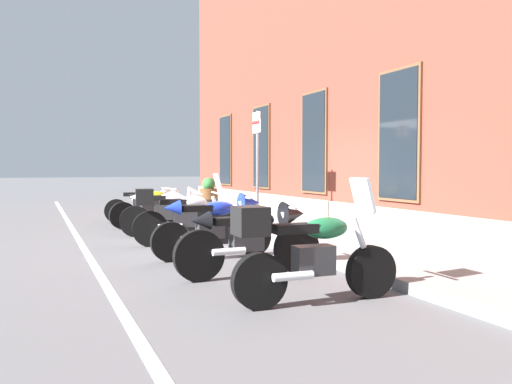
% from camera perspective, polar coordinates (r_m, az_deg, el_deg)
% --- Properties ---
extents(ground_plane, '(140.00, 140.00, 0.00)m').
position_cam_1_polar(ground_plane, '(10.53, -0.45, -5.40)').
color(ground_plane, '#4C4C4F').
extents(sidewalk, '(28.65, 2.36, 0.14)m').
position_cam_1_polar(sidewalk, '(11.02, 5.24, -4.68)').
color(sidewalk, slate).
rests_on(sidewalk, ground_plane).
extents(lane_stripe, '(28.65, 0.12, 0.01)m').
position_cam_1_polar(lane_stripe, '(9.77, -18.16, -6.15)').
color(lane_stripe, silver).
rests_on(lane_stripe, ground_plane).
extents(brick_pub_facade, '(22.65, 7.85, 10.00)m').
position_cam_1_polar(brick_pub_facade, '(14.48, 24.05, 16.50)').
color(brick_pub_facade, maroon).
rests_on(brick_pub_facade, ground_plane).
extents(motorcycle_grey_naked, '(0.62, 2.04, 0.94)m').
position_cam_1_polar(motorcycle_grey_naked, '(14.47, -12.18, -1.36)').
color(motorcycle_grey_naked, black).
rests_on(motorcycle_grey_naked, ground_plane).
extents(motorcycle_yellow_naked, '(0.62, 2.08, 0.96)m').
position_cam_1_polar(motorcycle_yellow_naked, '(13.12, -11.29, -1.73)').
color(motorcycle_yellow_naked, black).
rests_on(motorcycle_yellow_naked, ground_plane).
extents(motorcycle_white_sport, '(0.62, 2.03, 1.07)m').
position_cam_1_polar(motorcycle_white_sport, '(11.49, -9.34, -1.86)').
color(motorcycle_white_sport, black).
rests_on(motorcycle_white_sport, ground_plane).
extents(motorcycle_silver_touring, '(0.69, 2.09, 1.37)m').
position_cam_1_polar(motorcycle_silver_touring, '(10.01, -8.08, -2.57)').
color(motorcycle_silver_touring, black).
rests_on(motorcycle_silver_touring, ground_plane).
extents(motorcycle_blue_sport, '(0.62, 2.05, 1.07)m').
position_cam_1_polar(motorcycle_blue_sport, '(8.53, -4.21, -3.40)').
color(motorcycle_blue_sport, black).
rests_on(motorcycle_blue_sport, ground_plane).
extents(motorcycle_black_sport, '(0.62, 2.13, 1.02)m').
position_cam_1_polar(motorcycle_black_sport, '(7.10, -0.11, -4.84)').
color(motorcycle_black_sport, black).
rests_on(motorcycle_black_sport, ground_plane).
extents(motorcycle_green_touring, '(0.62, 1.97, 1.38)m').
position_cam_1_polar(motorcycle_green_touring, '(5.69, 5.76, -6.56)').
color(motorcycle_green_touring, black).
rests_on(motorcycle_green_touring, ground_plane).
extents(parking_sign, '(0.36, 0.07, 2.55)m').
position_cam_1_polar(parking_sign, '(11.16, 0.13, 4.25)').
color(parking_sign, '#4C4C51').
rests_on(parking_sign, sidewalk).
extents(barrel_planter, '(0.60, 0.60, 1.03)m').
position_cam_1_polar(barrel_planter, '(16.06, -5.20, -0.49)').
color(barrel_planter, brown).
rests_on(barrel_planter, sidewalk).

